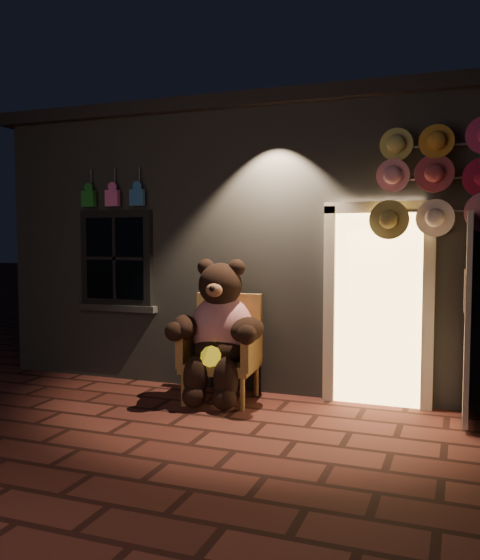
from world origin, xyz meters
The scene contains 5 objects.
ground centered at (0.00, 0.00, 0.00)m, with size 60.00×60.00×0.00m, color #5C2B23.
shop_building centered at (0.00, 3.99, 1.74)m, with size 7.30×5.95×3.51m.
wicker_armchair centered at (-0.29, 1.09, 0.58)m, with size 0.87×0.79×1.17m.
teddy_bear centered at (-0.29, 0.94, 0.79)m, with size 1.13×0.91×1.55m.
hat_rack centered at (2.17, 1.27, 2.38)m, with size 1.69×0.22×2.98m.
Camera 1 is at (2.19, -4.99, 1.80)m, focal length 38.00 mm.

